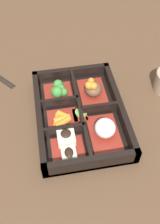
% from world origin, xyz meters
% --- Properties ---
extents(ground_plane, '(3.00, 3.00, 0.00)m').
position_xyz_m(ground_plane, '(0.00, 0.00, 0.00)').
color(ground_plane, '#4C3523').
extents(bento_base, '(0.30, 0.22, 0.01)m').
position_xyz_m(bento_base, '(0.00, 0.00, 0.01)').
color(bento_base, black).
rests_on(bento_base, ground_plane).
extents(bento_rim, '(0.30, 0.22, 0.04)m').
position_xyz_m(bento_rim, '(0.00, -0.00, 0.02)').
color(bento_rim, black).
rests_on(bento_rim, ground_plane).
extents(bowl_stew, '(0.12, 0.07, 0.05)m').
position_xyz_m(bowl_stew, '(-0.07, 0.05, 0.03)').
color(bowl_stew, maroon).
rests_on(bowl_stew, bento_base).
extents(bowl_rice, '(0.12, 0.07, 0.05)m').
position_xyz_m(bowl_rice, '(0.07, 0.05, 0.03)').
color(bowl_rice, maroon).
rests_on(bowl_rice, bento_base).
extents(bowl_greens, '(0.08, 0.08, 0.04)m').
position_xyz_m(bowl_greens, '(-0.09, -0.04, 0.02)').
color(bowl_greens, maroon).
rests_on(bowl_greens, bento_base).
extents(bowl_carrots, '(0.07, 0.08, 0.02)m').
position_xyz_m(bowl_carrots, '(0.01, -0.05, 0.02)').
color(bowl_carrots, maroon).
rests_on(bowl_carrots, bento_base).
extents(bowl_tofu, '(0.09, 0.08, 0.04)m').
position_xyz_m(bowl_tofu, '(0.09, -0.05, 0.02)').
color(bowl_tofu, maroon).
rests_on(bowl_tofu, bento_base).
extents(bowl_pickles, '(0.04, 0.04, 0.01)m').
position_xyz_m(bowl_pickles, '(0.00, 0.00, 0.02)').
color(bowl_pickles, maroon).
rests_on(bowl_pickles, bento_base).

